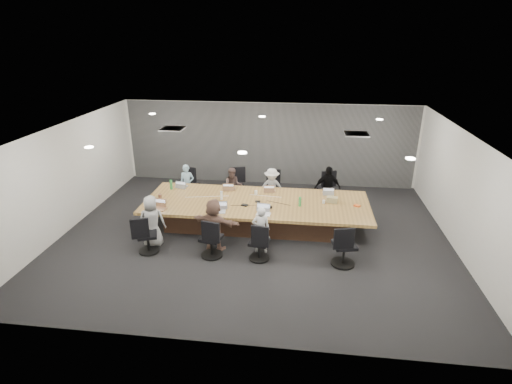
# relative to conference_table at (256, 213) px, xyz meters

# --- Properties ---
(floor) EXTENTS (10.00, 8.00, 0.00)m
(floor) POSITION_rel_conference_table_xyz_m (0.00, -0.50, -0.40)
(floor) COLOR black
(floor) RESTS_ON ground
(ceiling) EXTENTS (10.00, 8.00, 0.00)m
(ceiling) POSITION_rel_conference_table_xyz_m (0.00, -0.50, 2.40)
(ceiling) COLOR white
(ceiling) RESTS_ON wall_back
(wall_back) EXTENTS (10.00, 0.00, 2.80)m
(wall_back) POSITION_rel_conference_table_xyz_m (0.00, 3.50, 1.00)
(wall_back) COLOR beige
(wall_back) RESTS_ON ground
(wall_front) EXTENTS (10.00, 0.00, 2.80)m
(wall_front) POSITION_rel_conference_table_xyz_m (0.00, -4.50, 1.00)
(wall_front) COLOR beige
(wall_front) RESTS_ON ground
(wall_left) EXTENTS (0.00, 8.00, 2.80)m
(wall_left) POSITION_rel_conference_table_xyz_m (-5.00, -0.50, 1.00)
(wall_left) COLOR beige
(wall_left) RESTS_ON ground
(wall_right) EXTENTS (0.00, 8.00, 2.80)m
(wall_right) POSITION_rel_conference_table_xyz_m (5.00, -0.50, 1.00)
(wall_right) COLOR beige
(wall_right) RESTS_ON ground
(curtain) EXTENTS (9.80, 0.04, 2.80)m
(curtain) POSITION_rel_conference_table_xyz_m (0.00, 3.42, 1.00)
(curtain) COLOR #555656
(curtain) RESTS_ON ground
(conference_table) EXTENTS (6.00, 2.20, 0.74)m
(conference_table) POSITION_rel_conference_table_xyz_m (0.00, 0.00, 0.00)
(conference_table) COLOR #4C3021
(conference_table) RESTS_ON ground
(chair_0) EXTENTS (0.62, 0.62, 0.75)m
(chair_0) POSITION_rel_conference_table_xyz_m (-2.32, 1.70, -0.03)
(chair_0) COLOR black
(chair_0) RESTS_ON ground
(chair_1) EXTENTS (0.72, 0.72, 0.88)m
(chair_1) POSITION_rel_conference_table_xyz_m (-0.88, 1.70, 0.04)
(chair_1) COLOR black
(chair_1) RESTS_ON ground
(chair_2) EXTENTS (0.55, 0.55, 0.81)m
(chair_2) POSITION_rel_conference_table_xyz_m (0.29, 1.70, 0.00)
(chair_2) COLOR black
(chair_2) RESTS_ON ground
(chair_3) EXTENTS (0.72, 0.72, 0.86)m
(chair_3) POSITION_rel_conference_table_xyz_m (1.94, 1.70, 0.03)
(chair_3) COLOR black
(chair_3) RESTS_ON ground
(chair_4) EXTENTS (0.66, 0.66, 0.77)m
(chair_4) POSITION_rel_conference_table_xyz_m (-2.42, -1.70, -0.02)
(chair_4) COLOR black
(chair_4) RESTS_ON ground
(chair_5) EXTENTS (0.65, 0.65, 0.81)m
(chair_5) POSITION_rel_conference_table_xyz_m (-0.86, -1.70, 0.00)
(chair_5) COLOR black
(chair_5) RESTS_ON ground
(chair_6) EXTENTS (0.59, 0.59, 0.75)m
(chair_6) POSITION_rel_conference_table_xyz_m (0.27, -1.70, -0.03)
(chair_6) COLOR black
(chair_6) RESTS_ON ground
(chair_7) EXTENTS (0.69, 0.69, 0.85)m
(chair_7) POSITION_rel_conference_table_xyz_m (2.21, -1.70, 0.02)
(chair_7) COLOR black
(chair_7) RESTS_ON ground
(person_0) EXTENTS (0.48, 0.35, 1.23)m
(person_0) POSITION_rel_conference_table_xyz_m (-2.32, 1.35, 0.21)
(person_0) COLOR #8AAEC0
(person_0) RESTS_ON ground
(laptop_0) EXTENTS (0.36, 0.28, 0.02)m
(laptop_0) POSITION_rel_conference_table_xyz_m (-2.32, 0.80, 0.35)
(laptop_0) COLOR #B2B2B7
(laptop_0) RESTS_ON conference_table
(person_1) EXTENTS (0.66, 0.56, 1.19)m
(person_1) POSITION_rel_conference_table_xyz_m (-0.88, 1.35, 0.19)
(person_1) COLOR #4F3C39
(person_1) RESTS_ON ground
(laptop_1) EXTENTS (0.34, 0.25, 0.02)m
(laptop_1) POSITION_rel_conference_table_xyz_m (-0.88, 0.80, 0.35)
(laptop_1) COLOR #8C6647
(laptop_1) RESTS_ON conference_table
(person_2) EXTENTS (0.79, 0.46, 1.22)m
(person_2) POSITION_rel_conference_table_xyz_m (0.29, 1.35, 0.21)
(person_2) COLOR #B1B1B1
(person_2) RESTS_ON ground
(laptop_2) EXTENTS (0.33, 0.25, 0.02)m
(laptop_2) POSITION_rel_conference_table_xyz_m (0.29, 0.80, 0.35)
(laptop_2) COLOR #8C6647
(laptop_2) RESTS_ON conference_table
(person_3) EXTENTS (0.86, 0.52, 1.36)m
(person_3) POSITION_rel_conference_table_xyz_m (1.94, 1.35, 0.28)
(person_3) COLOR black
(person_3) RESTS_ON ground
(laptop_3) EXTENTS (0.32, 0.23, 0.02)m
(laptop_3) POSITION_rel_conference_table_xyz_m (1.94, 0.80, 0.35)
(laptop_3) COLOR #B2B2B7
(laptop_3) RESTS_ON conference_table
(person_4) EXTENTS (0.71, 0.53, 1.32)m
(person_4) POSITION_rel_conference_table_xyz_m (-2.42, -1.35, 0.26)
(person_4) COLOR gray
(person_4) RESTS_ON ground
(laptop_4) EXTENTS (0.39, 0.30, 0.02)m
(laptop_4) POSITION_rel_conference_table_xyz_m (-2.42, -0.80, 0.35)
(laptop_4) COLOR #8C6647
(laptop_4) RESTS_ON conference_table
(person_5) EXTENTS (1.28, 0.67, 1.32)m
(person_5) POSITION_rel_conference_table_xyz_m (-0.86, -1.35, 0.26)
(person_5) COLOR brown
(person_5) RESTS_ON ground
(laptop_5) EXTENTS (0.36, 0.27, 0.02)m
(laptop_5) POSITION_rel_conference_table_xyz_m (-0.86, -0.80, 0.35)
(laptop_5) COLOR #B2B2B7
(laptop_5) RESTS_ON conference_table
(person_6) EXTENTS (0.45, 0.31, 1.19)m
(person_6) POSITION_rel_conference_table_xyz_m (0.27, -1.35, 0.19)
(person_6) COLOR silver
(person_6) RESTS_ON ground
(laptop_6) EXTENTS (0.37, 0.28, 0.02)m
(laptop_6) POSITION_rel_conference_table_xyz_m (0.27, -0.80, 0.35)
(laptop_6) COLOR #B2B2B7
(laptop_6) RESTS_ON conference_table
(bottle_green_left) EXTENTS (0.10, 0.10, 0.28)m
(bottle_green_left) POSITION_rel_conference_table_xyz_m (-2.56, 0.59, 0.48)
(bottle_green_left) COLOR #2F853B
(bottle_green_left) RESTS_ON conference_table
(bottle_green_right) EXTENTS (0.07, 0.07, 0.26)m
(bottle_green_right) POSITION_rel_conference_table_xyz_m (1.16, -0.18, 0.47)
(bottle_green_right) COLOR #2F853B
(bottle_green_right) RESTS_ON conference_table
(bottle_clear) EXTENTS (0.08, 0.08, 0.23)m
(bottle_clear) POSITION_rel_conference_table_xyz_m (-0.96, 0.02, 0.46)
(bottle_clear) COLOR silver
(bottle_clear) RESTS_ON conference_table
(cup_white_far) EXTENTS (0.10, 0.10, 0.10)m
(cup_white_far) POSITION_rel_conference_table_xyz_m (-0.08, 0.50, 0.39)
(cup_white_far) COLOR white
(cup_white_far) RESTS_ON conference_table
(cup_white_near) EXTENTS (0.09, 0.09, 0.09)m
(cup_white_near) POSITION_rel_conference_table_xyz_m (1.79, 0.09, 0.38)
(cup_white_near) COLOR white
(cup_white_near) RESTS_ON conference_table
(mug_brown) EXTENTS (0.10, 0.10, 0.11)m
(mug_brown) POSITION_rel_conference_table_xyz_m (-2.65, -0.11, 0.39)
(mug_brown) COLOR brown
(mug_brown) RESTS_ON conference_table
(mic_left) EXTENTS (0.19, 0.15, 0.03)m
(mic_left) POSITION_rel_conference_table_xyz_m (-0.27, -0.32, 0.36)
(mic_left) COLOR black
(mic_left) RESTS_ON conference_table
(mic_right) EXTENTS (0.14, 0.09, 0.03)m
(mic_right) POSITION_rel_conference_table_xyz_m (0.04, -0.04, 0.35)
(mic_right) COLOR black
(mic_right) RESTS_ON conference_table
(stapler) EXTENTS (0.17, 0.10, 0.06)m
(stapler) POSITION_rel_conference_table_xyz_m (0.37, -0.39, 0.37)
(stapler) COLOR black
(stapler) RESTS_ON conference_table
(canvas_bag) EXTENTS (0.31, 0.22, 0.15)m
(canvas_bag) POSITION_rel_conference_table_xyz_m (2.01, 0.19, 0.41)
(canvas_bag) COLOR #9B8F60
(canvas_bag) RESTS_ON conference_table
(snack_packet) EXTENTS (0.19, 0.18, 0.04)m
(snack_packet) POSITION_rel_conference_table_xyz_m (2.65, -0.01, 0.36)
(snack_packet) COLOR #D7561D
(snack_packet) RESTS_ON conference_table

